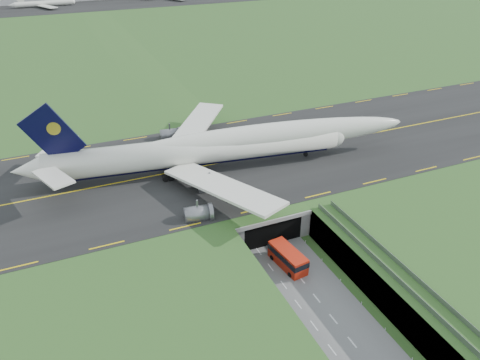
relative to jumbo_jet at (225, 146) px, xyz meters
name	(u,v)px	position (x,y,z in m)	size (l,w,h in m)	color
ground	(293,270)	(0.61, -30.97, -11.11)	(900.00, 900.00, 0.00)	#2D5522
airfield_deck	(294,257)	(0.61, -30.97, -8.11)	(800.00, 800.00, 6.00)	gray
trench_road	(315,297)	(0.61, -38.47, -11.01)	(12.00, 75.00, 0.20)	slate
taxiway	(225,162)	(0.61, 2.03, -5.02)	(800.00, 44.00, 0.18)	black
tunnel_portal	(254,208)	(0.61, -14.26, -7.77)	(17.00, 22.30, 6.00)	gray
guideway	(422,301)	(11.61, -50.08, -5.78)	(3.00, 53.00, 7.05)	#A8A8A3
jumbo_jet	(225,146)	(0.00, 0.00, 0.00)	(87.32, 56.98, 19.04)	white
shuttle_tram	(288,258)	(0.20, -29.60, -9.25)	(4.24, 8.72, 3.40)	red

